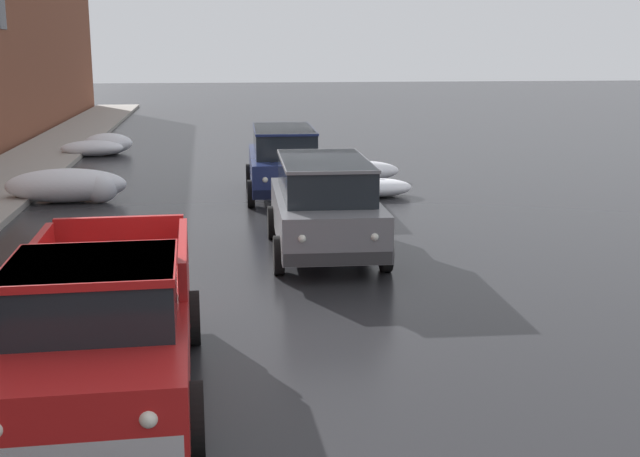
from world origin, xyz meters
name	(u,v)px	position (x,y,z in m)	size (l,w,h in m)	color
snow_bank_near_corner_left	(69,186)	(-3.60, 21.44, 0.42)	(3.04, 1.27, 0.86)	white
snow_bank_mid_block_left	(92,148)	(-4.23, 30.86, 0.28)	(2.26, 1.12, 0.58)	white
snow_bank_near_corner_right	(357,171)	(4.33, 23.71, 0.30)	(2.50, 1.03, 0.61)	white
snow_bank_along_right_kerb	(108,144)	(-3.74, 31.53, 0.37)	(1.80, 1.23, 0.77)	white
snow_bank_far_right_pile	(375,188)	(4.34, 21.17, 0.24)	(2.01, 1.19, 0.49)	white
pickup_truck_red_approaching_near_lane	(102,325)	(-1.28, 8.97, 0.88)	(2.19, 5.13, 1.76)	red
suv_grey_parked_kerbside_close	(324,203)	(2.10, 15.21, 0.99)	(2.20, 4.56, 1.82)	slate
suv_darkblue_parked_kerbside_mid	(284,159)	(1.95, 21.55, 0.99)	(2.13, 4.84, 1.82)	navy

